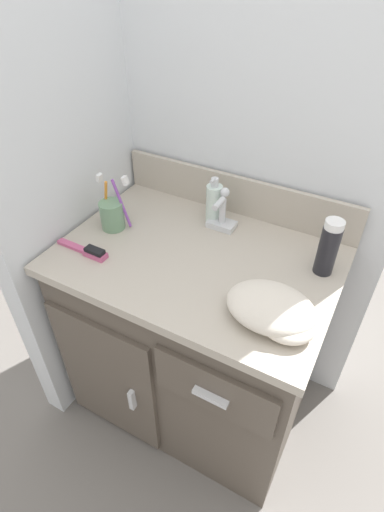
{
  "coord_description": "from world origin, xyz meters",
  "views": [
    {
      "loc": [
        0.43,
        -0.81,
        1.5
      ],
      "look_at": [
        0.0,
        -0.03,
        0.76
      ],
      "focal_mm": 28.0,
      "sensor_mm": 36.0,
      "label": 1
    }
  ],
  "objects_px": {
    "hairbrush": "(88,251)",
    "hand_towel": "(274,311)",
    "soap_dispenser": "(214,203)",
    "shaving_cream_can": "(328,248)",
    "toothbrush_cup": "(113,213)"
  },
  "relations": [
    {
      "from": "soap_dispenser",
      "to": "shaving_cream_can",
      "type": "height_order",
      "value": "shaving_cream_can"
    },
    {
      "from": "toothbrush_cup",
      "to": "shaving_cream_can",
      "type": "xyz_separation_m",
      "value": [
        0.65,
        0.11,
        0.03
      ]
    },
    {
      "from": "toothbrush_cup",
      "to": "soap_dispenser",
      "type": "height_order",
      "value": "toothbrush_cup"
    },
    {
      "from": "shaving_cream_can",
      "to": "hairbrush",
      "type": "xyz_separation_m",
      "value": [
        -0.63,
        -0.26,
        -0.07
      ]
    },
    {
      "from": "hairbrush",
      "to": "toothbrush_cup",
      "type": "bearing_deg",
      "value": 97.33
    },
    {
      "from": "hairbrush",
      "to": "hand_towel",
      "type": "relative_size",
      "value": 0.78
    },
    {
      "from": "soap_dispenser",
      "to": "hairbrush",
      "type": "distance_m",
      "value": 0.42
    },
    {
      "from": "toothbrush_cup",
      "to": "hand_towel",
      "type": "height_order",
      "value": "toothbrush_cup"
    },
    {
      "from": "shaving_cream_can",
      "to": "hand_towel",
      "type": "relative_size",
      "value": 0.74
    },
    {
      "from": "toothbrush_cup",
      "to": "hand_towel",
      "type": "xyz_separation_m",
      "value": [
        0.59,
        -0.14,
        -0.02
      ]
    },
    {
      "from": "toothbrush_cup",
      "to": "shaving_cream_can",
      "type": "distance_m",
      "value": 0.66
    },
    {
      "from": "soap_dispenser",
      "to": "shaving_cream_can",
      "type": "relative_size",
      "value": 0.94
    },
    {
      "from": "soap_dispenser",
      "to": "hand_towel",
      "type": "height_order",
      "value": "soap_dispenser"
    },
    {
      "from": "hairbrush",
      "to": "hand_towel",
      "type": "bearing_deg",
      "value": 2.3
    },
    {
      "from": "hairbrush",
      "to": "hand_towel",
      "type": "height_order",
      "value": "hand_towel"
    }
  ]
}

